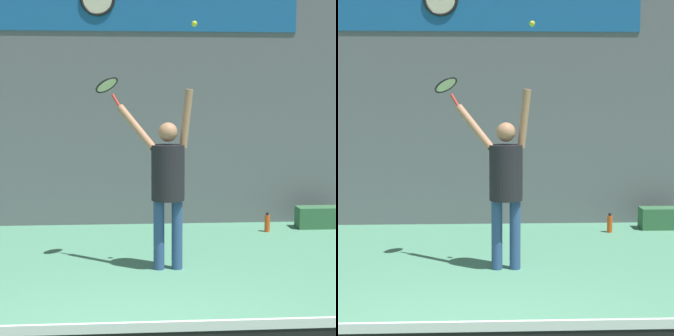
% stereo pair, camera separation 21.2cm
% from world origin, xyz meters
% --- Properties ---
extents(back_wall, '(18.00, 0.10, 5.00)m').
position_xyz_m(back_wall, '(0.00, 5.33, 2.50)').
color(back_wall, slate).
rests_on(back_wall, ground_plane).
extents(tennis_player, '(0.92, 0.56, 2.14)m').
position_xyz_m(tennis_player, '(0.40, 2.65, 1.10)').
color(tennis_player, '#2D4C7F').
rests_on(tennis_player, ground_plane).
extents(tennis_racket, '(0.39, 0.40, 0.37)m').
position_xyz_m(tennis_racket, '(-0.30, 3.08, 2.17)').
color(tennis_racket, red).
extents(tennis_ball, '(0.07, 0.07, 0.07)m').
position_xyz_m(tennis_ball, '(0.70, 2.54, 2.86)').
color(tennis_ball, '#CCDB2D').
extents(water_bottle, '(0.08, 0.08, 0.29)m').
position_xyz_m(water_bottle, '(2.07, 4.57, 0.13)').
color(water_bottle, '#D84C19').
rests_on(water_bottle, ground_plane).
extents(equipment_bag, '(0.72, 0.31, 0.33)m').
position_xyz_m(equipment_bag, '(2.96, 4.81, 0.17)').
color(equipment_bag, '#33663F').
rests_on(equipment_bag, ground_plane).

